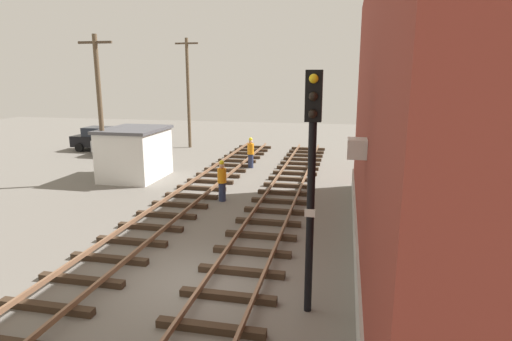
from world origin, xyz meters
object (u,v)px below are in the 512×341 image
object	(u,v)px
utility_pole_near	(100,107)
brick_building	(465,121)
control_hut	(135,153)
parked_car_black	(102,138)
parked_car_silver	(125,143)
signal_mast	(312,167)
track_worker_foreground	(222,181)
utility_pole_far	(188,91)
track_worker_distant	(251,153)

from	to	relation	value
utility_pole_near	brick_building	bearing A→B (deg)	-24.08
control_hut	parked_car_black	xyz separation A→B (m)	(-6.71, 7.57, -0.49)
brick_building	control_hut	distance (m)	16.82
parked_car_black	utility_pole_near	xyz separation A→B (m)	(5.66, -8.91, 3.04)
control_hut	utility_pole_near	bearing A→B (deg)	-127.96
parked_car_silver	parked_car_black	xyz separation A→B (m)	(-2.81, 1.64, 0.00)
signal_mast	parked_car_silver	size ratio (longest dim) A/B	1.34
brick_building	parked_car_black	distance (m)	26.57
signal_mast	control_hut	bearing A→B (deg)	132.11
signal_mast	utility_pole_near	world-z (taller)	utility_pole_near
track_worker_foreground	utility_pole_far	bearing A→B (deg)	116.11
brick_building	control_hut	world-z (taller)	brick_building
parked_car_black	track_worker_foreground	world-z (taller)	track_worker_foreground
parked_car_silver	parked_car_black	bearing A→B (deg)	149.75
parked_car_silver	parked_car_black	world-z (taller)	same
control_hut	utility_pole_far	size ratio (longest dim) A/B	0.46
utility_pole_far	control_hut	bearing A→B (deg)	-85.86
parked_car_silver	track_worker_distant	distance (m)	9.72
utility_pole_far	track_worker_distant	distance (m)	9.63
signal_mast	utility_pole_far	distance (m)	24.58
parked_car_black	track_worker_foreground	xyz separation A→B (m)	(12.59, -10.81, 0.03)
track_worker_foreground	track_worker_distant	world-z (taller)	same
signal_mast	track_worker_foreground	bearing A→B (deg)	118.80
control_hut	parked_car_black	size ratio (longest dim) A/B	0.90
parked_car_black	brick_building	bearing A→B (deg)	-36.86
track_worker_foreground	utility_pole_near	bearing A→B (deg)	164.66
parked_car_black	utility_pole_far	size ratio (longest dim) A/B	0.51
control_hut	track_worker_foreground	xyz separation A→B (m)	(5.88, -3.24, -0.46)
parked_car_silver	control_hut	bearing A→B (deg)	-56.69
brick_building	track_worker_distant	bearing A→B (deg)	125.98
track_worker_distant	parked_car_black	bearing A→B (deg)	163.23
utility_pole_near	parked_car_black	bearing A→B (deg)	122.44
parked_car_black	track_worker_distant	size ratio (longest dim) A/B	2.25
control_hut	parked_car_silver	distance (m)	7.12
parked_car_silver	utility_pole_near	xyz separation A→B (m)	(2.86, -7.28, 3.04)
track_worker_foreground	control_hut	bearing A→B (deg)	151.16
brick_building	parked_car_silver	world-z (taller)	brick_building
control_hut	signal_mast	bearing A→B (deg)	-47.89
parked_car_black	track_worker_foreground	size ratio (longest dim) A/B	2.25
track_worker_distant	utility_pole_far	bearing A→B (deg)	134.65
parked_car_silver	utility_pole_far	world-z (taller)	utility_pole_far
parked_car_black	track_worker_distant	xyz separation A→B (m)	(12.30, -3.71, 0.03)
parked_car_silver	track_worker_distant	xyz separation A→B (m)	(9.49, -2.07, 0.03)
track_worker_distant	brick_building	bearing A→B (deg)	-54.02
control_hut	utility_pole_near	size ratio (longest dim) A/B	0.51
control_hut	track_worker_distant	world-z (taller)	control_hut
brick_building	utility_pole_near	xyz separation A→B (m)	(-15.42, 6.89, -0.36)
signal_mast	control_hut	distance (m)	15.75
signal_mast	parked_car_silver	xyz separation A→B (m)	(-14.37, 17.51, -2.62)
parked_car_black	utility_pole_near	size ratio (longest dim) A/B	0.56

